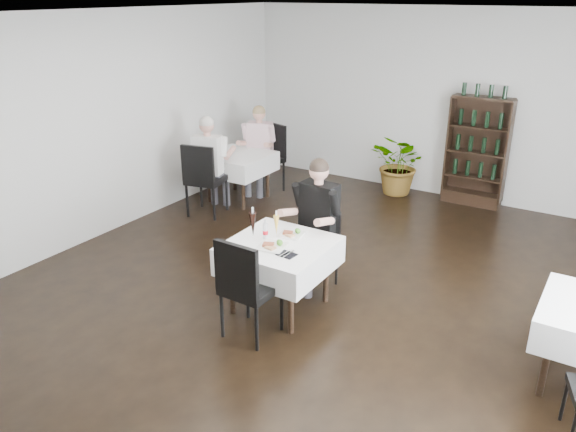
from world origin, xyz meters
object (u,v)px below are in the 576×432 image
(main_table, at_px, (280,256))
(diner_main, at_px, (315,214))
(potted_tree, at_px, (401,165))
(wine_shelf, at_px, (477,153))

(main_table, distance_m, diner_main, 0.70)
(potted_tree, bearing_deg, diner_main, -84.91)
(potted_tree, distance_m, diner_main, 3.52)
(diner_main, bearing_deg, potted_tree, 95.09)
(wine_shelf, distance_m, diner_main, 3.76)
(potted_tree, xyz_separation_m, diner_main, (0.31, -3.48, 0.36))
(main_table, relative_size, potted_tree, 1.00)
(wine_shelf, bearing_deg, main_table, -101.78)
(wine_shelf, xyz_separation_m, diner_main, (-0.85, -3.66, 0.03))
(main_table, height_order, potted_tree, potted_tree)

